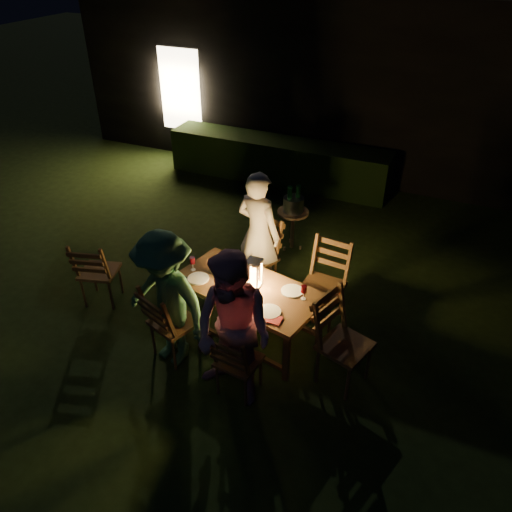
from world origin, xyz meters
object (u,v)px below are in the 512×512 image
at_px(side_table, 293,216).
at_px(person_opp_right, 233,331).
at_px(lantern, 254,275).
at_px(chair_near_left, 174,334).
at_px(dining_table, 248,292).
at_px(person_opp_left, 166,300).
at_px(person_house_side, 259,233).
at_px(bottle_table, 230,269).
at_px(chair_far_right, 322,296).
at_px(bottle_bucket_a, 289,202).
at_px(chair_near_right, 238,372).
at_px(ice_bucket, 293,204).
at_px(chair_far_left, 256,269).
at_px(chair_spare, 101,282).
at_px(chair_end, 342,357).
at_px(bottle_bucket_b, 298,201).

bearing_deg(side_table, person_opp_right, -81.12).
bearing_deg(lantern, chair_near_left, -134.08).
distance_m(dining_table, person_opp_right, 0.96).
bearing_deg(lantern, person_opp_left, -132.49).
height_order(person_house_side, bottle_table, person_house_side).
bearing_deg(person_house_side, chair_far_right, 177.24).
height_order(chair_far_right, bottle_bucket_a, chair_far_right).
bearing_deg(chair_near_right, ice_bucket, 104.61).
xyz_separation_m(person_house_side, person_opp_right, (0.52, -1.80, 0.02)).
distance_m(chair_near_right, bottle_bucket_a, 2.92).
bearing_deg(ice_bucket, chair_far_right, -57.04).
distance_m(chair_far_left, chair_spare, 2.00).
xyz_separation_m(chair_end, ice_bucket, (-1.39, 2.29, 0.40)).
height_order(person_opp_left, lantern, person_opp_left).
height_order(chair_near_right, chair_spare, chair_spare).
height_order(person_opp_right, ice_bucket, person_opp_right).
xyz_separation_m(chair_far_left, chair_end, (1.47, -1.12, 0.01)).
distance_m(chair_near_right, person_opp_right, 0.59).
bearing_deg(chair_far_left, side_table, -73.20).
bearing_deg(dining_table, person_opp_right, -61.24).
bearing_deg(chair_far_right, chair_near_left, 50.00).
bearing_deg(bottle_table, ice_bucket, 88.60).
relative_size(person_house_side, bottle_table, 6.00).
bearing_deg(ice_bucket, chair_near_right, -80.70).
bearing_deg(chair_near_right, person_opp_right, -99.98).
distance_m(chair_far_right, bottle_bucket_b, 1.72).
height_order(chair_far_left, person_opp_right, person_opp_right).
relative_size(chair_far_left, bottle_table, 3.80).
relative_size(chair_far_right, lantern, 3.05).
relative_size(person_opp_right, ice_bucket, 5.73).
bearing_deg(bottle_bucket_a, person_opp_right, -80.03).
relative_size(chair_near_left, person_house_side, 0.61).
height_order(chair_near_right, lantern, lantern).
distance_m(person_house_side, bottle_table, 0.84).
relative_size(chair_near_left, chair_far_left, 0.96).
bearing_deg(person_opp_right, chair_end, 46.59).
bearing_deg(dining_table, side_table, 108.14).
bearing_deg(bottle_bucket_b, lantern, -84.19).
bearing_deg(chair_end, side_table, -130.59).
distance_m(dining_table, bottle_table, 0.33).
bearing_deg(side_table, dining_table, -84.46).
xyz_separation_m(chair_far_right, bottle_bucket_a, (-0.95, 1.35, 0.46)).
relative_size(dining_table, chair_end, 1.67).
xyz_separation_m(chair_near_right, person_opp_left, (-0.89, 0.15, 0.54)).
height_order(chair_near_right, side_table, chair_near_right).
height_order(chair_far_left, person_house_side, person_house_side).
relative_size(chair_end, person_opp_left, 0.67).
bearing_deg(chair_far_right, bottle_table, 37.02).
distance_m(chair_spare, side_table, 2.85).
xyz_separation_m(dining_table, chair_far_left, (-0.27, 0.85, -0.31)).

